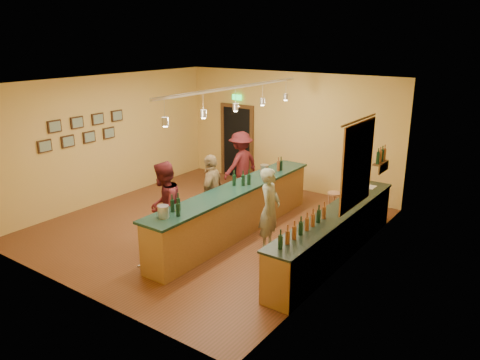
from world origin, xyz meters
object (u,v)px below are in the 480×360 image
Objects in this scene: customer_a at (164,207)px; bar_stool at (334,199)px; customer_b at (212,193)px; bartender at (270,209)px; tasting_bar at (236,207)px; back_counter at (335,234)px; customer_c at (241,164)px.

customer_a reaches higher than bar_stool.
customer_b is (0.13, 1.33, -0.05)m from customer_a.
customer_a reaches higher than bartender.
bar_stool is (1.39, 1.96, -0.09)m from tasting_bar.
customer_a reaches higher than back_counter.
customer_b is 2.58× the size of bar_stool.
bartender is at bearing -163.81° from back_counter.
tasting_bar reaches higher than back_counter.
back_counter is 3.35m from customer_a.
customer_c is (-2.35, 2.33, 0.03)m from bartender.
customer_a is at bearing 20.17° from customer_c.
tasting_bar is at bearing 134.03° from customer_a.
customer_c is (-1.38, 2.15, 0.26)m from tasting_bar.
customer_b is (-1.52, 0.06, 0.02)m from bartender.
back_counter is at bearing 77.62° from customer_b.
customer_c reaches higher than tasting_bar.
bar_stool is at bearing 95.36° from customer_c.
customer_a is 1.33m from customer_b.
customer_c reaches higher than customer_b.
back_counter is 2.72× the size of bartender.
back_counter is at bearing 98.58° from customer_a.
customer_a is at bearing -121.29° from bar_stool.
bartender is 2.52× the size of bar_stool.
customer_b is (-0.55, -0.12, 0.25)m from tasting_bar.
customer_a is (-0.68, -1.45, 0.30)m from tasting_bar.
bar_stool is (-0.83, 1.78, 0.03)m from back_counter.
tasting_bar is 1.01m from bartender.
customer_b is 0.99× the size of customer_c.
customer_b is 2.87m from bar_stool.
back_counter is 2.63× the size of customer_c.
bartender reaches higher than back_counter.
customer_c is at bearing -178.40° from customer_b.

